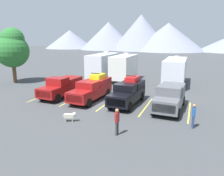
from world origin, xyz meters
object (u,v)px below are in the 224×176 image
(person_b, at_px, (194,114))
(camper_trailer_a, at_px, (104,65))
(camper_trailer_b, at_px, (124,67))
(person_a, at_px, (117,120))
(camper_trailer_c, at_px, (175,70))
(pickup_truck_c, at_px, (128,92))
(pickup_truck_a, at_px, (62,86))
(dog, at_px, (71,115))
(pickup_truck_d, at_px, (170,97))
(pickup_truck_b, at_px, (92,88))

(person_b, bearing_deg, camper_trailer_a, 131.93)
(camper_trailer_b, relative_size, person_b, 4.39)
(camper_trailer_b, relative_size, person_a, 4.29)
(camper_trailer_c, bearing_deg, pickup_truck_c, -107.33)
(camper_trailer_b, relative_size, camper_trailer_c, 0.83)
(pickup_truck_a, xyz_separation_m, camper_trailer_a, (0.25, 10.42, 1.04))
(dog, bearing_deg, person_a, -13.21)
(camper_trailer_b, distance_m, person_a, 17.69)
(pickup_truck_d, distance_m, dog, 8.42)
(pickup_truck_b, relative_size, person_a, 3.41)
(pickup_truck_b, distance_m, camper_trailer_a, 10.82)
(person_a, bearing_deg, camper_trailer_b, 106.68)
(pickup_truck_c, xyz_separation_m, person_b, (5.77, -3.81, -0.16))
(pickup_truck_c, bearing_deg, camper_trailer_c, 72.67)
(pickup_truck_b, bearing_deg, pickup_truck_c, -0.28)
(camper_trailer_c, xyz_separation_m, dog, (-5.79, -16.09, -1.47))
(camper_trailer_a, bearing_deg, pickup_truck_a, -91.35)
(pickup_truck_b, bearing_deg, dog, -78.89)
(pickup_truck_b, height_order, pickup_truck_c, pickup_truck_b)
(person_b, bearing_deg, dog, -166.70)
(person_b, bearing_deg, pickup_truck_a, 164.03)
(pickup_truck_b, relative_size, pickup_truck_d, 1.08)
(pickup_truck_a, bearing_deg, pickup_truck_c, 0.88)
(pickup_truck_c, xyz_separation_m, camper_trailer_b, (-3.73, 10.21, 0.92))
(pickup_truck_a, xyz_separation_m, camper_trailer_c, (10.36, 10.42, 0.85))
(pickup_truck_d, relative_size, camper_trailer_b, 0.73)
(camper_trailer_c, bearing_deg, pickup_truck_a, -134.86)
(pickup_truck_b, relative_size, camper_trailer_a, 0.69)
(pickup_truck_b, distance_m, camper_trailer_b, 10.24)
(person_b, bearing_deg, pickup_truck_c, 146.59)
(pickup_truck_c, relative_size, person_a, 3.17)
(pickup_truck_a, relative_size, person_a, 3.14)
(camper_trailer_a, xyz_separation_m, camper_trailer_c, (10.12, -0.00, -0.18))
(camper_trailer_b, relative_size, dog, 7.67)
(camper_trailer_b, bearing_deg, pickup_truck_a, -108.33)
(pickup_truck_d, bearing_deg, person_b, -60.56)
(dog, bearing_deg, camper_trailer_b, 94.13)
(pickup_truck_c, height_order, camper_trailer_b, camper_trailer_b)
(person_b, bearing_deg, camper_trailer_c, 100.27)
(camper_trailer_c, distance_m, person_b, 14.37)
(pickup_truck_b, xyz_separation_m, person_b, (9.49, -3.83, -0.15))
(camper_trailer_c, height_order, person_a, camper_trailer_c)
(pickup_truck_a, height_order, camper_trailer_c, camper_trailer_c)
(camper_trailer_b, xyz_separation_m, camper_trailer_c, (6.94, 0.09, -0.12))
(pickup_truck_c, xyz_separation_m, person_a, (1.34, -6.70, -0.14))
(pickup_truck_b, height_order, person_b, pickup_truck_b)
(pickup_truck_d, bearing_deg, camper_trailer_a, 135.21)
(camper_trailer_b, distance_m, camper_trailer_c, 6.95)
(pickup_truck_b, bearing_deg, camper_trailer_c, 56.04)
(pickup_truck_a, bearing_deg, person_a, -37.82)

